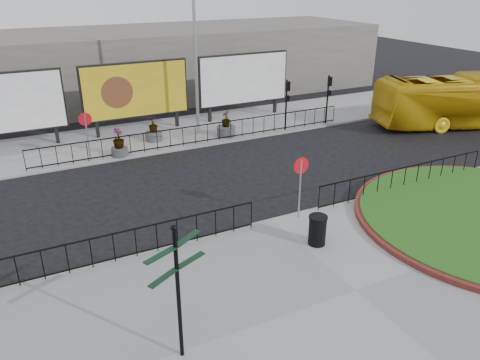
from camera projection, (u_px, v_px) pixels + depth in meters
ground at (270, 221)px, 17.98m from camera, size 90.00×90.00×0.00m
pavement_near at (355, 292)px, 13.87m from camera, size 30.00×10.00×0.12m
pavement_far at (169, 133)px, 27.76m from camera, size 44.00×6.00×0.12m
railing_near_left at (114, 248)px, 14.98m from camera, size 10.00×0.10×1.10m
railing_near_right at (405, 178)px, 20.15m from camera, size 9.00×0.10×1.10m
railing_far at (201, 134)px, 25.72m from camera, size 18.00×0.10×1.10m
speed_sign_far at (86, 126)px, 22.83m from camera, size 0.64×0.07×2.47m
speed_sign_near at (301, 174)px, 17.30m from camera, size 0.64×0.07×2.47m
billboard_left at (2, 104)px, 24.02m from camera, size 6.20×0.31×4.10m
billboard_mid at (136, 90)px, 26.92m from camera, size 6.20×0.31×4.10m
billboard_right at (244, 79)px, 29.81m from camera, size 6.20×0.31×4.10m
lamp_post at (196, 52)px, 25.65m from camera, size 0.74×0.18×9.23m
signal_pole_a at (287, 97)px, 27.45m from camera, size 0.22×0.26×3.00m
signal_pole_b at (328, 92)px, 28.69m from camera, size 0.22×0.26×3.00m
building_backdrop at (123, 65)px, 34.95m from camera, size 40.00×10.00×5.00m
fingerpost_sign at (177, 281)px, 10.62m from camera, size 1.62×1.00×3.64m
litter_bin at (317, 230)px, 16.03m from camera, size 0.65×0.65×1.07m
bus at (467, 101)px, 28.78m from camera, size 11.72×6.10×3.19m
planter_a at (119, 145)px, 23.92m from camera, size 0.85×0.85×1.47m
planter_b at (154, 132)px, 26.22m from camera, size 0.95×0.95×1.42m
planter_c at (226, 127)px, 27.01m from camera, size 1.06×1.06×1.49m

